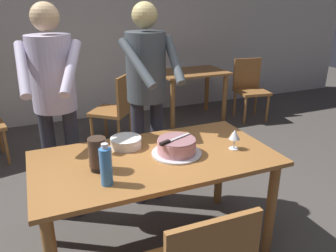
# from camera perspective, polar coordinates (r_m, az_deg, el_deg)

# --- Properties ---
(ground_plane) EXTENTS (14.00, 14.00, 0.00)m
(ground_plane) POSITION_cam_1_polar(r_m,az_deg,el_deg) (2.64, -1.94, -20.03)
(ground_plane) COLOR #4C4742
(back_wall) EXTENTS (10.00, 0.12, 2.70)m
(back_wall) POSITION_cam_1_polar(r_m,az_deg,el_deg) (5.14, -15.50, 15.89)
(back_wall) COLOR silver
(back_wall) RESTS_ON ground_plane
(main_dining_table) EXTENTS (1.60, 0.84, 0.75)m
(main_dining_table) POSITION_cam_1_polar(r_m,az_deg,el_deg) (2.28, -2.14, -7.79)
(main_dining_table) COLOR #9E6633
(main_dining_table) RESTS_ON ground_plane
(cake_on_platter) EXTENTS (0.34, 0.34, 0.11)m
(cake_on_platter) POSITION_cam_1_polar(r_m,az_deg,el_deg) (2.24, 1.49, -3.62)
(cake_on_platter) COLOR silver
(cake_on_platter) RESTS_ON main_dining_table
(cake_knife) EXTENTS (0.26, 0.12, 0.02)m
(cake_knife) POSITION_cam_1_polar(r_m,az_deg,el_deg) (2.16, 0.18, -2.62)
(cake_knife) COLOR silver
(cake_knife) RESTS_ON cake_on_platter
(plate_stack) EXTENTS (0.22, 0.22, 0.07)m
(plate_stack) POSITION_cam_1_polar(r_m,az_deg,el_deg) (2.37, -7.22, -2.79)
(plate_stack) COLOR white
(plate_stack) RESTS_ON main_dining_table
(wine_glass_near) EXTENTS (0.08, 0.08, 0.14)m
(wine_glass_near) POSITION_cam_1_polar(r_m,az_deg,el_deg) (2.34, 11.36, -1.55)
(wine_glass_near) COLOR silver
(wine_glass_near) RESTS_ON main_dining_table
(water_bottle) EXTENTS (0.07, 0.07, 0.25)m
(water_bottle) POSITION_cam_1_polar(r_m,az_deg,el_deg) (1.89, -10.59, -6.77)
(water_bottle) COLOR #387AC6
(water_bottle) RESTS_ON main_dining_table
(hurricane_lamp) EXTENTS (0.11, 0.11, 0.21)m
(hurricane_lamp) POSITION_cam_1_polar(r_m,az_deg,el_deg) (2.05, -12.00, -4.73)
(hurricane_lamp) COLOR black
(hurricane_lamp) RESTS_ON main_dining_table
(person_cutting_cake) EXTENTS (0.46, 0.57, 1.72)m
(person_cutting_cake) POSITION_cam_1_polar(r_m,az_deg,el_deg) (2.73, -3.66, 6.96)
(person_cutting_cake) COLOR #2D2D38
(person_cutting_cake) RESTS_ON ground_plane
(person_standing_beside) EXTENTS (0.46, 0.57, 1.72)m
(person_standing_beside) POSITION_cam_1_polar(r_m,az_deg,el_deg) (2.62, -18.96, 5.29)
(person_standing_beside) COLOR #2D2D38
(person_standing_beside) RESTS_ON ground_plane
(background_table) EXTENTS (1.00, 0.70, 0.74)m
(background_table) POSITION_cam_1_polar(r_m,az_deg,el_deg) (5.04, 4.04, 7.57)
(background_table) COLOR #9E6633
(background_table) RESTS_ON ground_plane
(background_chair_1) EXTENTS (0.62, 0.62, 0.90)m
(background_chair_1) POSITION_cam_1_polar(r_m,az_deg,el_deg) (4.14, -8.88, 3.21)
(background_chair_1) COLOR #9E6633
(background_chair_1) RESTS_ON ground_plane
(background_chair_2) EXTENTS (0.50, 0.50, 0.90)m
(background_chair_2) POSITION_cam_1_polar(r_m,az_deg,el_deg) (5.25, 13.88, 6.59)
(background_chair_2) COLOR #9E6633
(background_chair_2) RESTS_ON ground_plane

